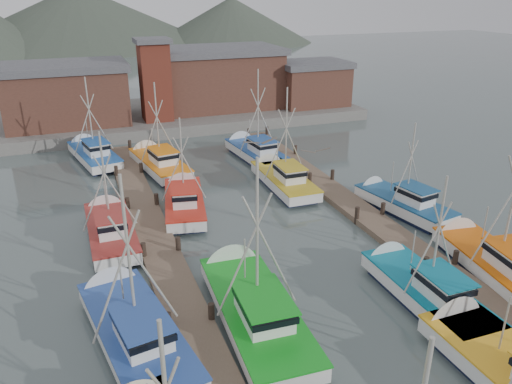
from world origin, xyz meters
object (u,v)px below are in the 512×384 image
object	(u,v)px
boat_12	(158,162)
boat_4	(252,305)
lookout_tower	(155,79)
boat_8	(184,201)

from	to	relation	value
boat_12	boat_4	bearing A→B (deg)	-98.38
boat_12	lookout_tower	bearing A→B (deg)	69.82
boat_8	boat_12	distance (m)	8.99
lookout_tower	boat_8	xyz separation A→B (m)	(-2.18, -21.66, -4.87)
boat_8	boat_12	bearing A→B (deg)	102.36
boat_4	lookout_tower	bearing A→B (deg)	89.39
lookout_tower	boat_12	xyz separation A→B (m)	(-2.41, -12.68, -4.87)
boat_8	boat_12	xyz separation A→B (m)	(-0.24, 8.98, 0.00)
boat_4	boat_8	size ratio (longest dim) A/B	1.19
boat_4	boat_8	xyz separation A→B (m)	(-0.16, 13.36, -0.01)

